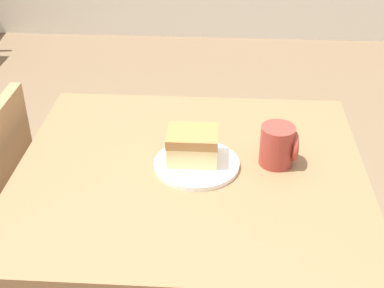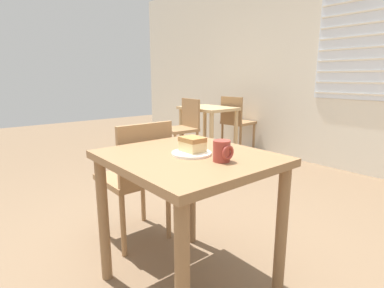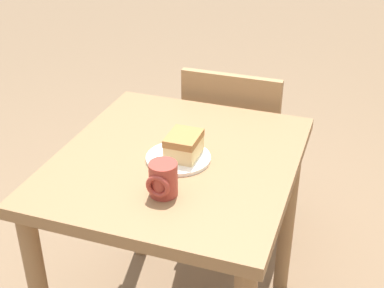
% 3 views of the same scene
% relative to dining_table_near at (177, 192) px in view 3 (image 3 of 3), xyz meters
% --- Properties ---
extents(dining_table_near, '(0.83, 0.75, 0.78)m').
position_rel_dining_table_near_xyz_m(dining_table_near, '(0.00, 0.00, 0.00)').
color(dining_table_near, olive).
rests_on(dining_table_near, ground_plane).
extents(chair_near_window, '(0.42, 0.42, 0.87)m').
position_rel_dining_table_near_xyz_m(chair_near_window, '(-0.62, 0.04, -0.15)').
color(chair_near_window, '#9E754C').
rests_on(chair_near_window, ground_plane).
extents(plate, '(0.20, 0.20, 0.01)m').
position_rel_dining_table_near_xyz_m(plate, '(0.01, 0.01, 0.14)').
color(plate, white).
rests_on(plate, dining_table_near).
extents(cake_slice, '(0.12, 0.10, 0.07)m').
position_rel_dining_table_near_xyz_m(cake_slice, '(0.00, 0.03, 0.19)').
color(cake_slice, '#E5CC89').
rests_on(cake_slice, plate).
extents(coffee_mug, '(0.09, 0.08, 0.10)m').
position_rel_dining_table_near_xyz_m(coffee_mug, '(0.21, 0.04, 0.19)').
color(coffee_mug, '#9E382D').
rests_on(coffee_mug, dining_table_near).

